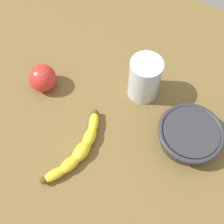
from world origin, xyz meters
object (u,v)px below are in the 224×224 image
object	(u,v)px
banana	(78,150)
smoothie_glass	(144,79)
ceramic_bowl	(190,135)
apple_fruit	(42,78)

from	to	relation	value
banana	smoothie_glass	bearing A→B (deg)	-10.06
smoothie_glass	ceramic_bowl	distance (cm)	18.13
banana	apple_fruit	xyz separation A→B (cm)	(-19.42, 11.04, 2.04)
banana	smoothie_glass	size ratio (longest dim) A/B	1.82
smoothie_glass	ceramic_bowl	xyz separation A→B (cm)	(16.60, -6.73, -2.80)
apple_fruit	smoothie_glass	bearing A→B (deg)	27.96
smoothie_glass	apple_fruit	size ratio (longest dim) A/B	1.66
ceramic_bowl	apple_fruit	world-z (taller)	apple_fruit
banana	apple_fruit	distance (cm)	22.43
smoothie_glass	apple_fruit	bearing A→B (deg)	-152.04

